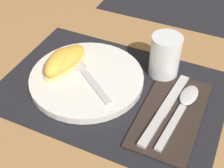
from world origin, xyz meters
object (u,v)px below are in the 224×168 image
(spoon, at_px, (185,103))
(citrus_wedge_0, at_px, (65,61))
(knife, at_px, (164,110))
(plate, at_px, (86,79))
(juice_glass, at_px, (165,58))
(citrus_wedge_1, at_px, (58,63))
(fork, at_px, (84,71))

(spoon, distance_m, citrus_wedge_0, 0.27)
(citrus_wedge_0, bearing_deg, knife, -6.24)
(knife, bearing_deg, spoon, 46.23)
(citrus_wedge_0, bearing_deg, plate, -10.99)
(juice_glass, bearing_deg, plate, -145.53)
(juice_glass, height_order, citrus_wedge_1, juice_glass)
(spoon, bearing_deg, citrus_wedge_1, -175.42)
(plate, xyz_separation_m, citrus_wedge_0, (-0.06, 0.01, 0.02))
(knife, xyz_separation_m, spoon, (0.03, 0.03, 0.00))
(plate, bearing_deg, citrus_wedge_1, -176.29)
(citrus_wedge_1, bearing_deg, spoon, 4.58)
(plate, xyz_separation_m, juice_glass, (0.14, 0.10, 0.03))
(fork, bearing_deg, knife, -7.23)
(juice_glass, xyz_separation_m, fork, (-0.15, -0.09, -0.02))
(citrus_wedge_0, bearing_deg, fork, -2.28)
(fork, bearing_deg, spoon, 2.20)
(knife, distance_m, spoon, 0.05)
(spoon, xyz_separation_m, citrus_wedge_0, (-0.27, -0.01, 0.02))
(spoon, xyz_separation_m, fork, (-0.22, -0.01, 0.01))
(citrus_wedge_0, distance_m, citrus_wedge_1, 0.02)
(spoon, height_order, citrus_wedge_1, citrus_wedge_1)
(spoon, distance_m, fork, 0.23)
(spoon, relative_size, fork, 1.12)
(juice_glass, bearing_deg, spoon, -48.39)
(plate, xyz_separation_m, spoon, (0.21, 0.02, -0.00))
(knife, distance_m, fork, 0.19)
(knife, bearing_deg, juice_glass, 109.17)
(citrus_wedge_1, bearing_deg, citrus_wedge_0, 67.96)
(plate, xyz_separation_m, fork, (-0.01, 0.01, 0.01))
(plate, distance_m, knife, 0.18)
(plate, height_order, citrus_wedge_0, citrus_wedge_0)
(knife, relative_size, spoon, 1.15)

